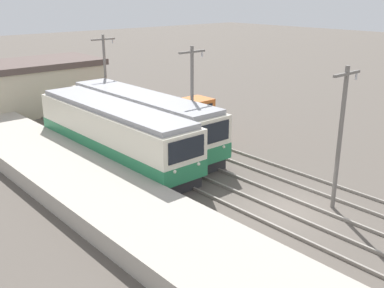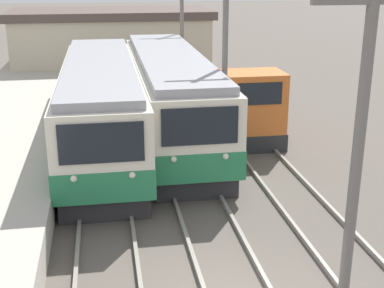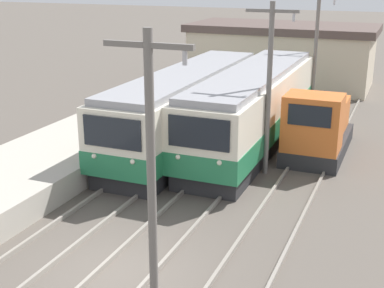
{
  "view_description": "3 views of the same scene",
  "coord_description": "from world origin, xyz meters",
  "px_view_note": "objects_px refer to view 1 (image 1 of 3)",
  "views": [
    {
      "loc": [
        -15.92,
        -11.23,
        9.6
      ],
      "look_at": [
        0.34,
        7.21,
        1.31
      ],
      "focal_mm": 42.0,
      "sensor_mm": 36.0,
      "label": 1
    },
    {
      "loc": [
        -2.45,
        -9.16,
        6.83
      ],
      "look_at": [
        0.19,
        6.61,
        1.49
      ],
      "focal_mm": 50.0,
      "sensor_mm": 36.0,
      "label": 2
    },
    {
      "loc": [
        6.6,
        -10.88,
        7.76
      ],
      "look_at": [
        -0.87,
        7.28,
        1.34
      ],
      "focal_mm": 50.0,
      "sensor_mm": 36.0,
      "label": 3
    }
  ],
  "objects_px": {
    "commuter_train_center": "(142,122)",
    "catenary_mast_mid": "(192,97)",
    "shunting_locomotive": "(179,121)",
    "catenary_mast_far": "(105,75)",
    "commuter_train_left": "(114,135)",
    "catenary_mast_near": "(340,133)"
  },
  "relations": [
    {
      "from": "commuter_train_center",
      "to": "catenary_mast_mid",
      "type": "relative_size",
      "value": 2.02
    },
    {
      "from": "commuter_train_center",
      "to": "shunting_locomotive",
      "type": "distance_m",
      "value": 3.03
    },
    {
      "from": "commuter_train_center",
      "to": "catenary_mast_mid",
      "type": "height_order",
      "value": "catenary_mast_mid"
    },
    {
      "from": "commuter_train_center",
      "to": "catenary_mast_far",
      "type": "bearing_deg",
      "value": 77.5
    },
    {
      "from": "commuter_train_center",
      "to": "catenary_mast_far",
      "type": "distance_m",
      "value": 7.25
    },
    {
      "from": "commuter_train_center",
      "to": "shunting_locomotive",
      "type": "bearing_deg",
      "value": -2.26
    },
    {
      "from": "commuter_train_center",
      "to": "shunting_locomotive",
      "type": "height_order",
      "value": "commuter_train_center"
    },
    {
      "from": "commuter_train_left",
      "to": "catenary_mast_near",
      "type": "relative_size",
      "value": 2.01
    },
    {
      "from": "commuter_train_center",
      "to": "catenary_mast_near",
      "type": "height_order",
      "value": "catenary_mast_near"
    },
    {
      "from": "shunting_locomotive",
      "to": "catenary_mast_far",
      "type": "relative_size",
      "value": 0.83
    },
    {
      "from": "catenary_mast_far",
      "to": "commuter_train_left",
      "type": "bearing_deg",
      "value": -118.72
    },
    {
      "from": "catenary_mast_mid",
      "to": "commuter_train_center",
      "type": "bearing_deg",
      "value": 115.09
    },
    {
      "from": "commuter_train_left",
      "to": "commuter_train_center",
      "type": "distance_m",
      "value": 2.99
    },
    {
      "from": "catenary_mast_near",
      "to": "catenary_mast_far",
      "type": "distance_m",
      "value": 20.04
    },
    {
      "from": "commuter_train_center",
      "to": "catenary_mast_mid",
      "type": "distance_m",
      "value": 4.09
    },
    {
      "from": "commuter_train_left",
      "to": "shunting_locomotive",
      "type": "height_order",
      "value": "commuter_train_left"
    },
    {
      "from": "shunting_locomotive",
      "to": "catenary_mast_far",
      "type": "bearing_deg",
      "value": 102.17
    },
    {
      "from": "commuter_train_center",
      "to": "catenary_mast_far",
      "type": "xyz_separation_m",
      "value": [
        1.51,
        6.8,
        2.02
      ]
    },
    {
      "from": "commuter_train_left",
      "to": "catenary_mast_far",
      "type": "distance_m",
      "value": 9.19
    },
    {
      "from": "commuter_train_center",
      "to": "shunting_locomotive",
      "type": "xyz_separation_m",
      "value": [
        3.0,
        -0.12,
        -0.43
      ]
    },
    {
      "from": "commuter_train_left",
      "to": "catenary_mast_far",
      "type": "relative_size",
      "value": 2.01
    },
    {
      "from": "shunting_locomotive",
      "to": "commuter_train_left",
      "type": "bearing_deg",
      "value": -170.76
    }
  ]
}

